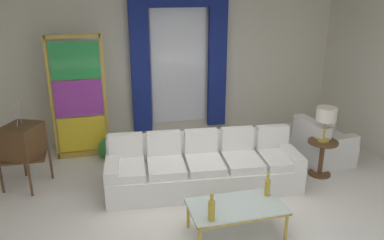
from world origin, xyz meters
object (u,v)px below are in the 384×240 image
(coffee_table, at_px, (236,208))
(couch_white_long, at_px, (203,167))
(vintage_tv, at_px, (22,142))
(armchair_white, at_px, (321,147))
(round_side_table, at_px, (322,155))
(peacock_figurine, at_px, (111,150))
(bottle_blue_decanter, at_px, (212,209))
(stained_glass_divider, at_px, (79,101))
(table_lamp_brass, at_px, (326,116))
(bottle_crystal_tall, at_px, (267,187))

(coffee_table, bearing_deg, couch_white_long, 92.60)
(coffee_table, height_order, vintage_tv, vintage_tv)
(armchair_white, height_order, round_side_table, armchair_white)
(couch_white_long, distance_m, peacock_figurine, 1.81)
(bottle_blue_decanter, height_order, peacock_figurine, bottle_blue_decanter)
(coffee_table, height_order, round_side_table, round_side_table)
(stained_glass_divider, bearing_deg, table_lamp_brass, -24.35)
(couch_white_long, xyz_separation_m, bottle_blue_decanter, (-0.33, -1.53, 0.25))
(bottle_crystal_tall, height_order, stained_glass_divider, stained_glass_divider)
(bottle_blue_decanter, xyz_separation_m, bottle_crystal_tall, (0.85, 0.35, -0.02))
(armchair_white, height_order, stained_glass_divider, stained_glass_divider)
(vintage_tv, bearing_deg, bottle_blue_decanter, -43.50)
(coffee_table, xyz_separation_m, table_lamp_brass, (1.91, 1.17, 0.66))
(couch_white_long, xyz_separation_m, peacock_figurine, (-1.34, 1.21, -0.09))
(round_side_table, bearing_deg, peacock_figurine, 157.82)
(couch_white_long, relative_size, round_side_table, 5.02)
(table_lamp_brass, bearing_deg, bottle_crystal_tall, -144.43)
(couch_white_long, distance_m, bottle_blue_decanter, 1.59)
(coffee_table, distance_m, vintage_tv, 3.36)
(peacock_figurine, bearing_deg, couch_white_long, -42.07)
(vintage_tv, bearing_deg, coffee_table, -36.11)
(bottle_blue_decanter, relative_size, armchair_white, 0.40)
(coffee_table, xyz_separation_m, peacock_figurine, (-1.40, 2.52, -0.15))
(peacock_figurine, height_order, round_side_table, round_side_table)
(armchair_white, distance_m, table_lamp_brass, 0.90)
(bottle_blue_decanter, xyz_separation_m, armchair_white, (2.58, 1.82, -0.27))
(bottle_blue_decanter, distance_m, bottle_crystal_tall, 0.92)
(coffee_table, bearing_deg, peacock_figurine, 119.04)
(bottle_crystal_tall, height_order, round_side_table, bottle_crystal_tall)
(armchair_white, xyz_separation_m, table_lamp_brass, (-0.28, -0.43, 0.74))
(couch_white_long, relative_size, stained_glass_divider, 1.36)
(vintage_tv, distance_m, stained_glass_divider, 1.28)
(couch_white_long, xyz_separation_m, stained_glass_divider, (-1.81, 1.57, 0.75))
(couch_white_long, xyz_separation_m, coffee_table, (0.06, -1.31, 0.07))
(bottle_crystal_tall, bearing_deg, round_side_table, 35.57)
(couch_white_long, bearing_deg, peacock_figurine, 137.93)
(coffee_table, height_order, bottle_crystal_tall, bottle_crystal_tall)
(stained_glass_divider, xyz_separation_m, peacock_figurine, (0.47, -0.36, -0.84))
(peacock_figurine, bearing_deg, round_side_table, -22.18)
(couch_white_long, bearing_deg, armchair_white, 7.24)
(couch_white_long, xyz_separation_m, bottle_crystal_tall, (0.52, -1.18, 0.23))
(couch_white_long, xyz_separation_m, armchair_white, (2.25, 0.29, -0.02))
(coffee_table, relative_size, bottle_crystal_tall, 3.75)
(armchair_white, distance_m, stained_glass_divider, 4.33)
(bottle_crystal_tall, relative_size, vintage_tv, 0.23)
(bottle_crystal_tall, xyz_separation_m, armchair_white, (1.73, 1.47, -0.25))
(bottle_blue_decanter, relative_size, stained_glass_divider, 0.16)
(couch_white_long, relative_size, vintage_tv, 2.22)
(bottle_crystal_tall, relative_size, peacock_figurine, 0.52)
(coffee_table, height_order, stained_glass_divider, stained_glass_divider)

